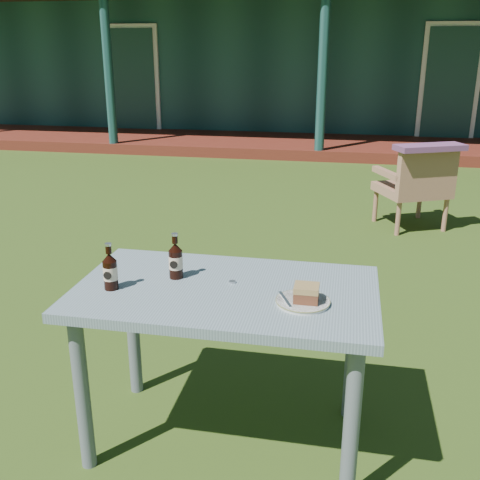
% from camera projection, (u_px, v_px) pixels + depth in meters
% --- Properties ---
extents(ground, '(80.00, 80.00, 0.00)m').
position_uv_depth(ground, '(276.00, 290.00, 3.95)').
color(ground, '#334916').
extents(pavilion, '(15.80, 8.30, 3.45)m').
position_uv_depth(pavilion, '(335.00, 47.00, 12.13)').
color(pavilion, '#183E3C').
rests_on(pavilion, ground).
extents(cafe_table, '(1.20, 0.70, 0.72)m').
position_uv_depth(cafe_table, '(226.00, 311.00, 2.26)').
color(cafe_table, slate).
rests_on(cafe_table, ground).
extents(plate, '(0.20, 0.20, 0.01)m').
position_uv_depth(plate, '(303.00, 302.00, 2.09)').
color(plate, silver).
rests_on(plate, cafe_table).
extents(cake_slice, '(0.09, 0.09, 0.06)m').
position_uv_depth(cake_slice, '(306.00, 293.00, 2.08)').
color(cake_slice, '#572E1B').
rests_on(cake_slice, plate).
extents(fork, '(0.07, 0.13, 0.00)m').
position_uv_depth(fork, '(285.00, 299.00, 2.09)').
color(fork, silver).
rests_on(fork, plate).
extents(cola_bottle_near, '(0.06, 0.06, 0.19)m').
position_uv_depth(cola_bottle_near, '(176.00, 260.00, 2.31)').
color(cola_bottle_near, black).
rests_on(cola_bottle_near, cafe_table).
extents(cola_bottle_far, '(0.06, 0.06, 0.19)m').
position_uv_depth(cola_bottle_far, '(110.00, 271.00, 2.20)').
color(cola_bottle_far, black).
rests_on(cola_bottle_far, cafe_table).
extents(bottle_cap, '(0.03, 0.03, 0.01)m').
position_uv_depth(bottle_cap, '(232.00, 282.00, 2.28)').
color(bottle_cap, silver).
rests_on(bottle_cap, cafe_table).
extents(armchair_left, '(0.74, 0.72, 0.77)m').
position_uv_depth(armchair_left, '(417.00, 184.00, 5.15)').
color(armchair_left, '#9A674D').
rests_on(armchair_left, ground).
extents(floral_throw, '(0.65, 0.46, 0.05)m').
position_uv_depth(floral_throw, '(430.00, 147.00, 4.89)').
color(floral_throw, '#683960').
rests_on(floral_throw, armchair_left).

